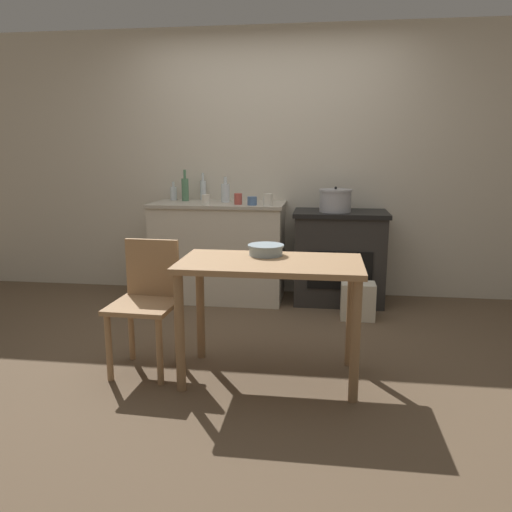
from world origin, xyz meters
name	(u,v)px	position (x,y,z in m)	size (l,w,h in m)	color
ground_plane	(248,349)	(0.00, 0.00, 0.00)	(14.00, 14.00, 0.00)	brown
wall_back	(272,164)	(0.00, 1.58, 1.27)	(8.00, 0.07, 2.55)	beige
counter_cabinet	(219,251)	(-0.47, 1.25, 0.46)	(1.25, 0.62, 0.93)	beige
stove	(339,257)	(0.67, 1.29, 0.43)	(0.85, 0.56, 0.86)	#2D2B28
work_table	(270,281)	(0.20, -0.42, 0.63)	(1.11, 0.59, 0.75)	#A87F56
chair	(147,300)	(-0.61, -0.38, 0.46)	(0.42, 0.42, 0.84)	#A87F56
flour_sack	(358,301)	(0.82, 0.79, 0.16)	(0.28, 0.20, 0.31)	beige
stock_pot	(335,200)	(0.62, 1.24, 0.96)	(0.30, 0.30, 0.23)	#A8A8AD
mixing_bowl_large	(266,249)	(0.16, -0.26, 0.79)	(0.23, 0.23, 0.07)	#93A8B2
bottle_far_left	(225,192)	(-0.41, 1.30, 1.02)	(0.08, 0.08, 0.24)	silver
bottle_left	(174,193)	(-0.96, 1.44, 1.00)	(0.07, 0.07, 0.18)	silver
bottle_mid_left	(203,190)	(-0.67, 1.48, 1.03)	(0.06, 0.06, 0.27)	silver
bottle_center_left	(185,189)	(-0.82, 1.37, 1.04)	(0.07, 0.07, 0.30)	#517F5B
cup_center	(268,200)	(0.02, 1.06, 0.98)	(0.08, 0.08, 0.10)	silver
cup_center_right	(206,200)	(-0.54, 1.06, 0.97)	(0.07, 0.07, 0.09)	silver
cup_mid_right	(252,201)	(-0.12, 1.08, 0.97)	(0.09, 0.09, 0.08)	#4C6B99
cup_right	(238,199)	(-0.26, 1.12, 0.98)	(0.07, 0.07, 0.10)	#B74C42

